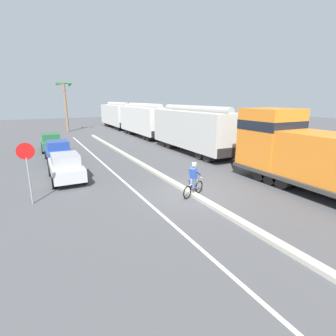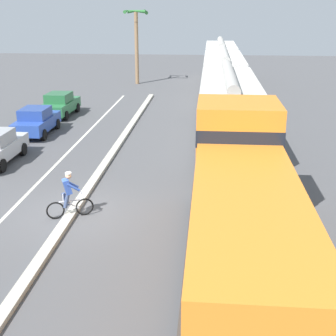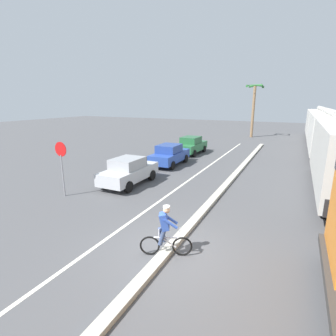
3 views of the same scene
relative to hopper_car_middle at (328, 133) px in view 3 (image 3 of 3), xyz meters
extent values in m
plane|color=#4C4C4F|center=(-5.93, -20.64, -2.08)|extent=(120.00, 120.00, 0.00)
cube|color=#B2AD9E|center=(-5.93, -14.64, -2.00)|extent=(0.36, 36.00, 0.16)
cube|color=silver|center=(-8.33, -14.64, -2.07)|extent=(0.14, 36.00, 0.01)
cube|color=black|center=(0.00, -6.35, -1.13)|extent=(2.61, 0.10, 0.70)
cylinder|color=black|center=(0.00, -7.83, -1.63)|extent=(2.46, 0.90, 0.90)
cube|color=silver|center=(0.00, 0.00, 0.07)|extent=(2.90, 10.40, 3.10)
cylinder|color=#AFADA6|center=(0.00, 0.00, 1.80)|extent=(0.60, 9.88, 0.60)
cube|color=black|center=(0.00, 5.25, -1.13)|extent=(2.61, 0.10, 0.70)
cube|color=black|center=(0.00, -5.25, -1.13)|extent=(2.61, 0.10, 0.70)
cylinder|color=black|center=(0.00, 3.77, -1.63)|extent=(2.46, 0.90, 0.90)
cylinder|color=black|center=(0.00, 2.67, -1.63)|extent=(2.46, 0.90, 0.90)
cylinder|color=black|center=(0.00, -2.67, -1.63)|extent=(2.46, 0.90, 0.90)
cylinder|color=black|center=(0.00, -3.77, -1.63)|extent=(2.46, 0.90, 0.90)
cube|color=beige|center=(0.00, 11.60, 0.07)|extent=(2.90, 10.40, 3.10)
cylinder|color=#AAA8A1|center=(0.00, 11.60, 1.80)|extent=(0.60, 9.88, 0.60)
cube|color=black|center=(0.00, 16.85, -1.13)|extent=(2.61, 0.10, 0.70)
cube|color=black|center=(0.00, 6.35, -1.13)|extent=(2.61, 0.10, 0.70)
cylinder|color=black|center=(0.00, 15.37, -1.63)|extent=(2.46, 0.90, 0.90)
cylinder|color=black|center=(0.00, 14.27, -1.63)|extent=(2.46, 0.90, 0.90)
cylinder|color=black|center=(0.00, 8.93, -1.63)|extent=(2.46, 0.90, 0.90)
cylinder|color=black|center=(0.00, 7.83, -1.63)|extent=(2.46, 0.90, 0.90)
cube|color=#B7BABF|center=(-11.27, -15.15, -1.41)|extent=(1.72, 4.21, 0.70)
cube|color=#9C9EA2|center=(-11.27, -15.30, -0.76)|extent=(1.51, 1.91, 0.60)
cube|color=#1E232D|center=(-11.27, -14.30, -0.81)|extent=(1.43, 0.13, 0.51)
cylinder|color=black|center=(-12.08, -13.85, -1.76)|extent=(0.22, 0.64, 0.64)
cylinder|color=black|center=(-10.47, -13.85, -1.76)|extent=(0.22, 0.64, 0.64)
cylinder|color=black|center=(-12.07, -16.46, -1.76)|extent=(0.22, 0.64, 0.64)
cylinder|color=black|center=(-10.46, -16.45, -1.76)|extent=(0.22, 0.64, 0.64)
cube|color=#28479E|center=(-11.21, -9.69, -1.41)|extent=(1.76, 4.22, 0.70)
cube|color=navy|center=(-11.20, -9.84, -0.76)|extent=(1.53, 1.92, 0.60)
cube|color=#1E232D|center=(-11.22, -8.84, -0.81)|extent=(1.43, 0.14, 0.51)
cylinder|color=black|center=(-12.03, -8.40, -1.76)|extent=(0.23, 0.64, 0.64)
cylinder|color=black|center=(-10.42, -8.38, -1.76)|extent=(0.23, 0.64, 0.64)
cylinder|color=black|center=(-12.00, -11.01, -1.76)|extent=(0.23, 0.64, 0.64)
cylinder|color=black|center=(-10.38, -10.98, -1.76)|extent=(0.23, 0.64, 0.64)
cube|color=#286B3D|center=(-11.34, -4.72, -1.41)|extent=(1.80, 4.24, 0.70)
cube|color=#225B34|center=(-11.34, -4.87, -0.76)|extent=(1.55, 1.94, 0.60)
cube|color=#1E232D|center=(-11.32, -3.87, -0.81)|extent=(1.43, 0.15, 0.51)
cylinder|color=black|center=(-12.12, -3.40, -1.76)|extent=(0.24, 0.65, 0.64)
cylinder|color=black|center=(-10.50, -3.43, -1.76)|extent=(0.24, 0.65, 0.64)
cylinder|color=black|center=(-12.18, -6.00, -1.76)|extent=(0.24, 0.65, 0.64)
cylinder|color=black|center=(-10.56, -6.04, -1.76)|extent=(0.24, 0.65, 0.64)
torus|color=black|center=(-5.44, -20.71, -1.75)|extent=(0.63, 0.32, 0.66)
torus|color=black|center=(-6.41, -21.14, -1.75)|extent=(0.63, 0.32, 0.66)
cylinder|color=silver|center=(-5.92, -20.93, -1.45)|extent=(0.74, 0.36, 0.05)
cylinder|color=silver|center=(-5.83, -20.89, -1.63)|extent=(0.46, 0.24, 0.36)
cylinder|color=silver|center=(-6.13, -21.01, -1.30)|extent=(0.04, 0.04, 0.30)
cylinder|color=silver|center=(-5.52, -20.75, -1.20)|extent=(0.23, 0.45, 0.04)
cylinder|color=#38476B|center=(-6.07, -20.88, -1.40)|extent=(0.33, 0.25, 0.52)
cylinder|color=#38476B|center=(-5.99, -21.06, -1.40)|extent=(0.30, 0.23, 0.52)
cube|color=#2D4CA5|center=(-5.97, -20.95, -0.88)|extent=(0.44, 0.44, 0.57)
sphere|color=tan|center=(-5.91, -20.92, -0.49)|extent=(0.22, 0.22, 0.22)
cylinder|color=white|center=(-5.91, -20.92, -0.39)|extent=(0.22, 0.22, 0.05)
cylinder|color=#2D4CA5|center=(-5.85, -20.72, -0.88)|extent=(0.46, 0.27, 0.36)
cylinder|color=#2D4CA5|center=(-5.72, -21.01, -0.88)|extent=(0.46, 0.27, 0.36)
cylinder|color=gray|center=(-13.17, -18.37, -0.98)|extent=(0.07, 0.07, 2.20)
cylinder|color=red|center=(-13.17, -18.35, 0.42)|extent=(0.76, 0.03, 0.76)
cylinder|color=white|center=(-13.17, -18.34, 0.42)|extent=(0.48, 0.01, 0.48)
cylinder|color=#846647|center=(-8.13, 9.89, 1.32)|extent=(0.36, 0.36, 6.78)
cone|color=#2D7033|center=(-7.23, 9.89, 4.76)|extent=(0.32, 1.83, 0.68)
cone|color=#2D7033|center=(-8.18, 10.79, 4.76)|extent=(1.84, 0.43, 0.49)
cone|color=#2D7033|center=(-9.03, 9.89, 4.76)|extent=(0.32, 1.82, 0.49)
cone|color=#2D7033|center=(-8.04, 9.00, 4.76)|extent=(1.84, 0.50, 0.42)
camera|label=1|loc=(-12.77, -31.42, 2.70)|focal=28.00mm
camera|label=2|loc=(-1.02, -36.07, 5.20)|focal=50.00mm
camera|label=3|loc=(-2.53, -27.68, 2.80)|focal=28.00mm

